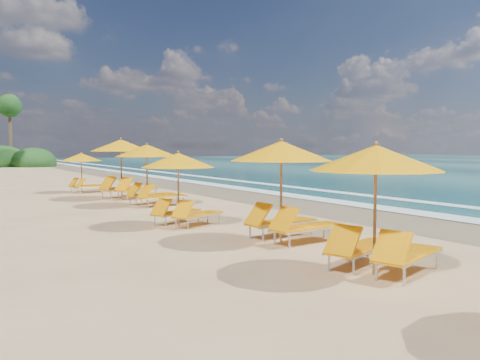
{
  "coord_description": "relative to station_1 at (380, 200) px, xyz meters",
  "views": [
    {
      "loc": [
        -8.68,
        -13.82,
        2.34
      ],
      "look_at": [
        0.0,
        0.0,
        1.2
      ],
      "focal_mm": 36.88,
      "sensor_mm": 36.0,
      "label": 1
    }
  ],
  "objects": [
    {
      "name": "surf_foam",
      "position": [
        8.46,
        7.6,
        -1.33
      ],
      "size": [
        4.0,
        160.0,
        0.01
      ],
      "color": "white",
      "rests_on": "ground"
    },
    {
      "name": "station_1",
      "position": [
        0.0,
        0.0,
        0.0
      ],
      "size": [
        3.05,
        2.97,
        2.42
      ],
      "rotation": [
        0.0,
        0.0,
        0.29
      ],
      "color": "olive",
      "rests_on": "ground"
    },
    {
      "name": "wet_sand",
      "position": [
        5.76,
        7.6,
        -1.35
      ],
      "size": [
        4.0,
        160.0,
        0.01
      ],
      "primitive_type": "cube",
      "color": "#897652",
      "rests_on": "ground"
    },
    {
      "name": "station_6",
      "position": [
        -0.44,
        18.72,
        -0.22
      ],
      "size": [
        2.42,
        2.31,
        2.02
      ],
      "rotation": [
        0.0,
        0.0,
        0.18
      ],
      "color": "olive",
      "rests_on": "ground"
    },
    {
      "name": "ground",
      "position": [
        1.76,
        7.6,
        -1.36
      ],
      "size": [
        160.0,
        160.0,
        0.0
      ],
      "primitive_type": "plane",
      "color": "tan",
      "rests_on": "ground"
    },
    {
      "name": "station_5",
      "position": [
        0.34,
        14.93,
        0.15
      ],
      "size": [
        3.51,
        3.47,
        2.69
      ],
      "rotation": [
        0.0,
        0.0,
        0.41
      ],
      "color": "olive",
      "rests_on": "ground"
    },
    {
      "name": "station_2",
      "position": [
        0.43,
        3.31,
        0.06
      ],
      "size": [
        2.82,
        2.63,
        2.53
      ],
      "rotation": [
        0.0,
        0.0,
        0.06
      ],
      "color": "olive",
      "rests_on": "ground"
    },
    {
      "name": "station_4",
      "position": [
        0.33,
        11.84,
        0.02
      ],
      "size": [
        2.85,
        2.69,
        2.46
      ],
      "rotation": [
        0.0,
        0.0,
        0.12
      ],
      "color": "olive",
      "rests_on": "ground"
    },
    {
      "name": "station_3",
      "position": [
        -0.74,
        6.79,
        -0.13
      ],
      "size": [
        2.85,
        2.82,
        2.2
      ],
      "rotation": [
        0.0,
        0.0,
        0.39
      ],
      "color": "olive",
      "rests_on": "ground"
    }
  ]
}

